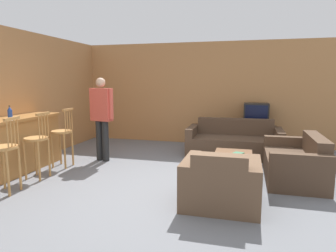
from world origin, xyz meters
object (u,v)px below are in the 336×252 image
Objects in this scene: armchair_near at (221,185)px; bar_chair_far at (63,136)px; bottle at (10,113)px; tv_unit at (255,137)px; bar_chair_near at (5,153)px; couch_far at (234,143)px; tv at (256,115)px; bar_chair_mid at (37,144)px; loveseat_right at (296,163)px; book_on_table at (238,153)px; coffee_table at (233,157)px; person_by_window at (102,114)px.

bar_chair_far is at bearing 160.95° from armchair_near.
tv_unit is at bearing 37.62° from bottle.
bar_chair_near is 3.10m from armchair_near.
armchair_near is (3.07, -1.06, -0.31)m from bar_chair_far.
bottle is (-3.67, -2.38, 0.81)m from couch_far.
tv is at bearing 81.93° from armchair_near.
bar_chair_mid is (0.00, 0.69, 0.00)m from bar_chair_near.
bottle is (-0.55, 0.75, 0.50)m from bar_chair_near.
tv is at bearing 60.08° from couch_far.
bar_chair_near is 4.52m from loveseat_right.
tv_unit is (3.58, 3.93, -0.31)m from bar_chair_near.
bar_chair_far is 5.05× the size of bottle.
coffee_table is at bearing -141.93° from book_on_table.
loveseat_right is 2.67× the size of tv.
bottle is at bearing 126.48° from bar_chair_near.
tv is (0.51, 3.59, 0.54)m from armchair_near.
loveseat_right is (4.18, 1.70, -0.31)m from bar_chair_near.
coffee_table is at bearing 4.78° from bar_chair_far.
bottle is (-4.73, -0.95, 0.81)m from loveseat_right.
bar_chair_mid is 1.00× the size of bar_chair_far.
bar_chair_far is at bearing -130.82° from person_by_window.
tv is at bearing 42.22° from bar_chair_mid.
bottle is at bearing -147.03° from couch_far.
tv is 2.27m from book_on_table.
bottle is (-3.71, -0.91, 0.77)m from coffee_table.
coffee_table is at bearing -100.45° from tv_unit.
armchair_near is at bearing -33.06° from person_by_window.
bar_chair_mid is 4.31m from loveseat_right.
loveseat_right is at bearing -74.84° from tv.
person_by_window is at bearing 172.75° from coffee_table.
bar_chair_mid reaches higher than coffee_table.
couch_far is 2.02× the size of armchair_near.
person_by_window is at bearing 175.36° from loveseat_right.
bar_chair_far reaches higher than couch_far.
loveseat_right is at bearing 22.18° from bar_chair_near.
tv_unit reaches higher than coffee_table.
book_on_table is at bearing 14.50° from bottle.
bar_chair_near and bar_chair_mid have the same top height.
tv is (3.58, 3.93, 0.24)m from bar_chair_near.
bar_chair_near is 0.73× the size of loveseat_right.
bottle reaches higher than tv.
tv_unit is (-0.60, 2.23, -0.00)m from loveseat_right.
coffee_table is 2.31m from tv_unit.
tv_unit is at bearing 42.25° from bar_chair_mid.
person_by_window is at bearing 49.37° from bottle.
armchair_near is (3.07, 0.34, -0.31)m from bar_chair_near.
book_on_table is (3.24, 1.73, -0.21)m from bar_chair_near.
bottle is (-3.62, 0.41, 0.81)m from armchair_near.
bar_chair_far is at bearing -175.86° from loveseat_right.
bar_chair_mid is at bearing -137.78° from tv.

